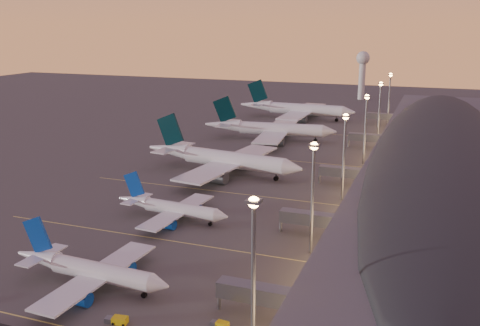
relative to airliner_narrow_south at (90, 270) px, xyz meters
name	(u,v)px	position (x,y,z in m)	size (l,w,h in m)	color
ground	(170,232)	(1.51, 30.78, -3.35)	(700.00, 700.00, 0.00)	#454340
airliner_narrow_south	(90,270)	(0.00, 0.00, 0.00)	(36.19, 32.30, 12.94)	silver
airliner_narrow_north	(171,208)	(-2.24, 39.05, -0.24)	(33.67, 30.15, 12.02)	silver
airliner_wide_near	(221,159)	(-7.40, 86.08, 1.69)	(61.07, 56.14, 19.55)	silver
airliner_wide_mid	(269,129)	(-8.00, 144.06, 1.58)	(59.84, 54.82, 19.14)	silver
airliner_wide_far	(296,109)	(-10.61, 200.98, 1.98)	(64.60, 58.74, 20.70)	silver
terminal_building	(438,154)	(63.34, 103.25, 5.44)	(56.35, 255.00, 17.46)	#4D4E52
light_masts	(358,127)	(37.51, 95.78, 14.21)	(2.20, 217.20, 25.90)	slate
radar_tower	(363,67)	(11.51, 290.78, 18.53)	(9.00, 9.00, 32.50)	silver
lane_markings	(229,187)	(1.51, 70.78, -3.34)	(90.00, 180.36, 0.00)	#D8C659
baggage_tug_a	(117,320)	(12.69, -9.95, -2.80)	(4.18, 2.11, 1.20)	gold
baggage_tug_b	(220,324)	(29.98, -4.67, -2.91)	(3.35, 1.67, 0.96)	gold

